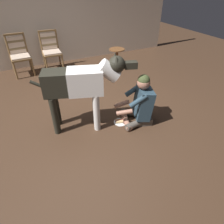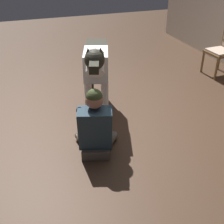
# 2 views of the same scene
# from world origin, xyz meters

# --- Properties ---
(ground_plane) EXTENTS (13.60, 13.60, 0.00)m
(ground_plane) POSITION_xyz_m (0.00, 0.00, 0.00)
(ground_plane) COLOR #402B1D
(back_wall) EXTENTS (7.63, 0.10, 2.60)m
(back_wall) POSITION_xyz_m (0.00, 3.07, 1.30)
(back_wall) COLOR beige
(back_wall) RESTS_ON ground
(dining_chair_left_of_pair) EXTENTS (0.48, 0.49, 0.98)m
(dining_chair_left_of_pair) POSITION_xyz_m (-0.77, 2.60, 0.54)
(dining_chair_left_of_pair) COLOR brown
(dining_chair_left_of_pair) RESTS_ON ground
(dining_chair_right_of_pair) EXTENTS (0.48, 0.48, 0.98)m
(dining_chair_right_of_pair) POSITION_xyz_m (0.00, 2.60, 0.54)
(dining_chair_right_of_pair) COLOR brown
(dining_chair_right_of_pair) RESTS_ON ground
(person_sitting_on_floor) EXTENTS (0.69, 0.60, 0.88)m
(person_sitting_on_floor) POSITION_xyz_m (0.82, -0.46, 0.36)
(person_sitting_on_floor) COLOR #544D43
(person_sitting_on_floor) RESTS_ON ground
(large_dog) EXTENTS (1.51, 0.63, 1.21)m
(large_dog) POSITION_xyz_m (-0.07, -0.17, 0.79)
(large_dog) COLOR silver
(large_dog) RESTS_ON ground
(hot_dog_on_plate) EXTENTS (0.23, 0.23, 0.06)m
(hot_dog_on_plate) POSITION_xyz_m (0.51, -0.36, 0.03)
(hot_dog_on_plate) COLOR white
(hot_dog_on_plate) RESTS_ON ground
(round_side_table) EXTENTS (0.40, 0.40, 0.57)m
(round_side_table) POSITION_xyz_m (1.51, 1.74, 0.34)
(round_side_table) COLOR brown
(round_side_table) RESTS_ON ground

